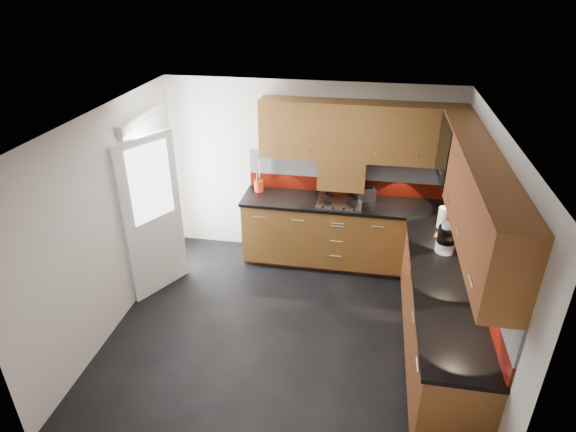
% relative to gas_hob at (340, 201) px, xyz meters
% --- Properties ---
extents(room, '(4.00, 3.80, 2.64)m').
position_rel_gas_hob_xyz_m(room, '(-0.45, -1.47, 0.54)').
color(room, black).
extents(base_cabinets, '(2.70, 3.20, 0.95)m').
position_rel_gas_hob_xyz_m(base_cabinets, '(0.62, -0.75, -0.52)').
color(base_cabinets, brown).
rests_on(base_cabinets, room).
extents(countertop, '(2.72, 3.22, 0.04)m').
position_rel_gas_hob_xyz_m(countertop, '(0.60, -0.77, -0.03)').
color(countertop, black).
rests_on(countertop, base_cabinets).
extents(backsplash, '(2.70, 3.20, 0.54)m').
position_rel_gas_hob_xyz_m(backsplash, '(0.83, -0.54, 0.26)').
color(backsplash, maroon).
rests_on(backsplash, countertop).
extents(upper_cabinets, '(2.50, 3.20, 0.72)m').
position_rel_gas_hob_xyz_m(upper_cabinets, '(0.78, -0.69, 0.88)').
color(upper_cabinets, brown).
rests_on(upper_cabinets, room).
extents(extractor_hood, '(0.60, 0.33, 0.40)m').
position_rel_gas_hob_xyz_m(extractor_hood, '(-0.00, 0.17, 0.33)').
color(extractor_hood, brown).
rests_on(extractor_hood, room).
extents(glass_cabinet, '(0.32, 0.80, 0.66)m').
position_rel_gas_hob_xyz_m(glass_cabinet, '(1.26, -0.40, 0.91)').
color(glass_cabinet, black).
rests_on(glass_cabinet, room).
extents(back_door, '(0.42, 1.19, 2.04)m').
position_rel_gas_hob_xyz_m(back_door, '(-2.23, -0.72, 0.08)').
color(back_door, white).
rests_on(back_door, room).
extents(gas_hob, '(0.57, 0.50, 0.04)m').
position_rel_gas_hob_xyz_m(gas_hob, '(0.00, 0.00, 0.00)').
color(gas_hob, silver).
rests_on(gas_hob, countertop).
extents(utensil_pot, '(0.12, 0.12, 0.44)m').
position_rel_gas_hob_xyz_m(utensil_pot, '(-1.10, 0.15, 0.08)').
color(utensil_pot, red).
rests_on(utensil_pot, countertop).
extents(toaster, '(0.27, 0.21, 0.17)m').
position_rel_gas_hob_xyz_m(toaster, '(0.32, 0.13, 0.07)').
color(toaster, silver).
rests_on(toaster, countertop).
extents(food_processor, '(0.20, 0.20, 0.33)m').
position_rel_gas_hob_xyz_m(food_processor, '(1.19, -1.00, 0.14)').
color(food_processor, white).
rests_on(food_processor, countertop).
extents(paper_towel, '(0.13, 0.13, 0.25)m').
position_rel_gas_hob_xyz_m(paper_towel, '(1.22, -0.45, 0.11)').
color(paper_towel, white).
rests_on(paper_towel, countertop).
extents(orange_cloth, '(0.15, 0.14, 0.01)m').
position_rel_gas_hob_xyz_m(orange_cloth, '(1.18, -0.69, -0.01)').
color(orange_cloth, '#CF5C17').
rests_on(orange_cloth, countertop).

